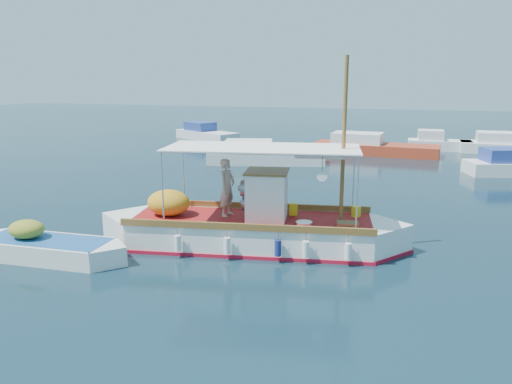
% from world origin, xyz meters
% --- Properties ---
extents(ground, '(160.00, 160.00, 0.00)m').
position_xyz_m(ground, '(0.00, 0.00, 0.00)').
color(ground, black).
rests_on(ground, ground).
extents(fishing_caique, '(10.81, 4.17, 6.68)m').
position_xyz_m(fishing_caique, '(-0.81, -0.78, 0.59)').
color(fishing_caique, white).
rests_on(fishing_caique, ground).
extents(dinghy, '(5.79, 1.81, 1.41)m').
position_xyz_m(dinghy, '(-6.75, -3.97, 0.30)').
color(dinghy, white).
rests_on(dinghy, ground).
extents(bg_boat_nw, '(8.24, 4.25, 1.80)m').
position_xyz_m(bg_boat_nw, '(-5.33, 15.77, 0.49)').
color(bg_boat_nw, silver).
rests_on(bg_boat_nw, ground).
extents(bg_boat_n, '(9.51, 3.48, 1.80)m').
position_xyz_m(bg_boat_n, '(1.44, 22.44, 0.49)').
color(bg_boat_n, '#A4321B').
rests_on(bg_boat_n, ground).
extents(bg_boat_e, '(7.90, 2.68, 1.80)m').
position_xyz_m(bg_boat_e, '(11.76, 26.21, 0.49)').
color(bg_boat_e, silver).
rests_on(bg_boat_e, ground).
extents(bg_boat_far_w, '(7.07, 5.32, 1.80)m').
position_xyz_m(bg_boat_far_w, '(-14.42, 27.17, 0.49)').
color(bg_boat_far_w, silver).
rests_on(bg_boat_far_w, ground).
extents(bg_boat_far_n, '(4.96, 2.16, 1.80)m').
position_xyz_m(bg_boat_far_n, '(6.37, 26.34, 0.49)').
color(bg_boat_far_n, silver).
rests_on(bg_boat_far_n, ground).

